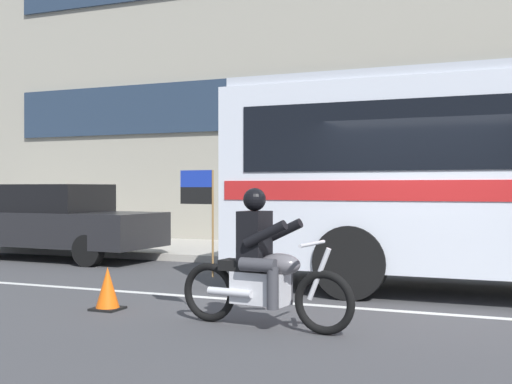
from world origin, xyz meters
TOP-DOWN VIEW (x-y plane):
  - ground_plane at (0.00, 0.00)m, footprint 60.00×60.00m
  - sidewalk_curb at (0.00, 5.10)m, footprint 28.00×3.80m
  - lane_center_stripe at (0.00, -0.60)m, footprint 26.60×0.14m
  - office_building_facade at (0.00, 7.39)m, footprint 28.00×0.89m
  - motorcycle_with_rider at (-1.36, -2.15)m, footprint 2.19×0.66m
  - parked_sedan_curbside at (-8.15, 2.58)m, footprint 4.76×2.00m
  - traffic_cone at (-3.59, -1.92)m, footprint 0.36×0.36m

SIDE VIEW (x-z plane):
  - ground_plane at x=0.00m, z-range 0.00..0.00m
  - lane_center_stripe at x=0.00m, z-range 0.00..0.01m
  - sidewalk_curb at x=0.00m, z-range 0.00..0.15m
  - traffic_cone at x=-3.59m, z-range -0.02..0.53m
  - motorcycle_with_rider at x=-1.36m, z-range -0.22..1.55m
  - parked_sedan_curbside at x=-8.15m, z-range 0.03..1.67m
  - office_building_facade at x=0.00m, z-range 0.01..10.85m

